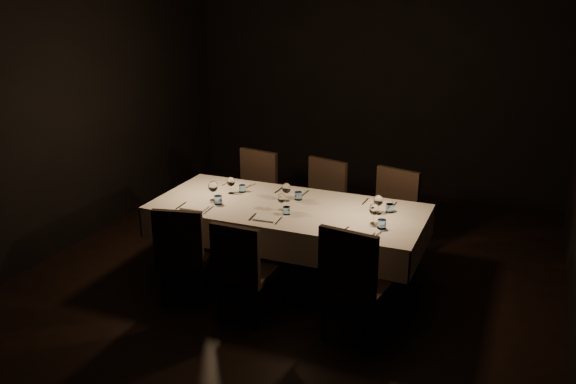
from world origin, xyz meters
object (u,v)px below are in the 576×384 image
at_px(chair_near_right, 353,279).
at_px(chair_far_center, 321,201).
at_px(chair_far_right, 391,213).
at_px(chair_far_left, 253,192).
at_px(chair_near_left, 183,250).
at_px(chair_near_center, 242,267).
at_px(dining_table, 288,214).

relative_size(chair_near_right, chair_far_center, 1.03).
bearing_deg(chair_far_right, chair_near_right, -72.74).
relative_size(chair_far_left, chair_far_right, 1.02).
xyz_separation_m(chair_near_left, chair_far_right, (1.50, 1.50, 0.03)).
bearing_deg(chair_near_right, chair_near_center, 11.86).
bearing_deg(chair_far_center, chair_far_left, -163.68).
bearing_deg(chair_near_right, chair_near_left, 6.92).
bearing_deg(chair_far_right, chair_near_left, -120.05).
distance_m(chair_far_left, chair_far_center, 0.79).
distance_m(chair_near_left, chair_far_left, 1.56).
distance_m(chair_near_center, chair_near_right, 0.94).
relative_size(chair_near_center, chair_far_right, 0.93).
distance_m(chair_near_left, chair_near_center, 0.63).
xyz_separation_m(dining_table, chair_near_right, (0.87, -0.77, -0.14)).
relative_size(dining_table, chair_far_left, 2.56).
distance_m(chair_near_center, chair_far_right, 1.83).
bearing_deg(chair_near_right, dining_table, -33.32).
relative_size(chair_near_left, chair_far_center, 0.94).
distance_m(chair_near_left, chair_far_center, 1.73).
height_order(chair_near_right, chair_far_right, chair_near_right).
bearing_deg(chair_near_center, chair_near_left, -7.33).
bearing_deg(dining_table, chair_far_right, 43.80).
bearing_deg(chair_far_center, dining_table, -76.89).
bearing_deg(chair_far_right, dining_table, -121.35).
distance_m(dining_table, chair_near_right, 1.17).
xyz_separation_m(chair_far_left, chair_far_center, (0.79, 0.01, -0.01)).
relative_size(dining_table, chair_far_center, 2.61).
distance_m(chair_far_center, chair_far_right, 0.77).
distance_m(dining_table, chair_far_right, 1.12).
bearing_deg(chair_near_left, chair_far_right, -147.64).
distance_m(chair_far_left, chair_far_right, 1.56).
bearing_deg(chair_far_center, chair_near_left, -99.48).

